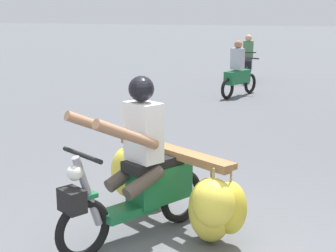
# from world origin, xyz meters

# --- Properties ---
(motorbike_main_loaded) EXTENTS (1.69, 2.02, 1.58)m
(motorbike_main_loaded) POSITION_xyz_m (-0.55, 0.94, 0.51)
(motorbike_main_loaded) COLOR black
(motorbike_main_loaded) RESTS_ON ground
(motorbike_distant_ahead_left) EXTENTS (0.50, 1.62, 1.40)m
(motorbike_distant_ahead_left) POSITION_xyz_m (-1.40, 11.65, 0.57)
(motorbike_distant_ahead_left) COLOR black
(motorbike_distant_ahead_left) RESTS_ON ground
(motorbike_distant_far_ahead) EXTENTS (0.75, 1.54, 1.40)m
(motorbike_distant_far_ahead) POSITION_xyz_m (-1.20, 8.90, 0.57)
(motorbike_distant_far_ahead) COLOR black
(motorbike_distant_far_ahead) RESTS_ON ground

